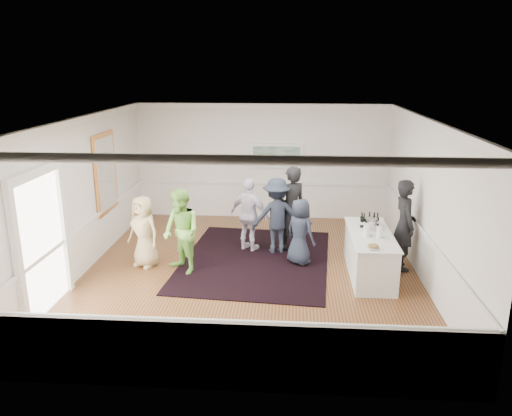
# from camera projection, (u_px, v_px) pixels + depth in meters

# --- Properties ---
(floor) EXTENTS (8.00, 8.00, 0.00)m
(floor) POSITION_uv_depth(u_px,v_px,m) (251.00, 272.00, 10.51)
(floor) COLOR brown
(floor) RESTS_ON ground
(ceiling) EXTENTS (7.00, 8.00, 0.02)m
(ceiling) POSITION_uv_depth(u_px,v_px,m) (250.00, 119.00, 9.62)
(ceiling) COLOR white
(ceiling) RESTS_ON wall_back
(wall_left) EXTENTS (0.02, 8.00, 3.20)m
(wall_left) POSITION_uv_depth(u_px,v_px,m) (82.00, 195.00, 10.30)
(wall_left) COLOR white
(wall_left) RESTS_ON floor
(wall_right) EXTENTS (0.02, 8.00, 3.20)m
(wall_right) POSITION_uv_depth(u_px,v_px,m) (427.00, 202.00, 9.83)
(wall_right) COLOR white
(wall_right) RESTS_ON floor
(wall_back) EXTENTS (7.00, 0.02, 3.20)m
(wall_back) POSITION_uv_depth(u_px,v_px,m) (262.00, 162.00, 13.90)
(wall_back) COLOR white
(wall_back) RESTS_ON floor
(wall_front) EXTENTS (7.00, 0.02, 3.20)m
(wall_front) POSITION_uv_depth(u_px,v_px,m) (224.00, 281.00, 6.23)
(wall_front) COLOR white
(wall_front) RESTS_ON floor
(wainscoting) EXTENTS (7.00, 8.00, 1.00)m
(wainscoting) POSITION_uv_depth(u_px,v_px,m) (251.00, 250.00, 10.37)
(wainscoting) COLOR white
(wainscoting) RESTS_ON floor
(mirror) EXTENTS (0.05, 1.25, 1.85)m
(mirror) POSITION_uv_depth(u_px,v_px,m) (106.00, 173.00, 11.49)
(mirror) COLOR #F59D48
(mirror) RESTS_ON wall_left
(doorway) EXTENTS (0.10, 1.78, 2.56)m
(doorway) POSITION_uv_depth(u_px,v_px,m) (41.00, 234.00, 8.53)
(doorway) COLOR white
(doorway) RESTS_ON wall_left
(landscape_painting) EXTENTS (1.44, 0.06, 0.66)m
(landscape_painting) POSITION_uv_depth(u_px,v_px,m) (276.00, 156.00, 13.77)
(landscape_painting) COLOR white
(landscape_painting) RESTS_ON wall_back
(area_rug) EXTENTS (3.50, 4.41, 0.02)m
(area_rug) POSITION_uv_depth(u_px,v_px,m) (256.00, 259.00, 11.15)
(area_rug) COLOR black
(area_rug) RESTS_ON floor
(serving_table) EXTENTS (0.86, 2.25, 0.91)m
(serving_table) POSITION_uv_depth(u_px,v_px,m) (369.00, 254.00, 10.24)
(serving_table) COLOR silver
(serving_table) RESTS_ON floor
(bartender) EXTENTS (0.55, 0.76, 1.94)m
(bartender) POSITION_uv_depth(u_px,v_px,m) (404.00, 225.00, 10.44)
(bartender) COLOR black
(bartender) RESTS_ON floor
(guest_tan) EXTENTS (0.90, 0.78, 1.56)m
(guest_tan) POSITION_uv_depth(u_px,v_px,m) (144.00, 232.00, 10.62)
(guest_tan) COLOR tan
(guest_tan) RESTS_ON floor
(guest_green) EXTENTS (1.09, 1.09, 1.78)m
(guest_green) POSITION_uv_depth(u_px,v_px,m) (181.00, 232.00, 10.28)
(guest_green) COLOR #83CF52
(guest_green) RESTS_ON floor
(guest_lilac) EXTENTS (1.08, 0.84, 1.72)m
(guest_lilac) POSITION_uv_depth(u_px,v_px,m) (249.00, 215.00, 11.52)
(guest_lilac) COLOR silver
(guest_lilac) RESTS_ON floor
(guest_dark_a) EXTENTS (1.26, 0.90, 1.76)m
(guest_dark_a) POSITION_uv_depth(u_px,v_px,m) (277.00, 216.00, 11.39)
(guest_dark_a) COLOR #212838
(guest_dark_a) RESTS_ON floor
(guest_dark_b) EXTENTS (0.87, 0.80, 2.00)m
(guest_dark_b) POSITION_uv_depth(u_px,v_px,m) (291.00, 209.00, 11.50)
(guest_dark_b) COLOR black
(guest_dark_b) RESTS_ON floor
(guest_navy) EXTENTS (0.84, 0.82, 1.46)m
(guest_navy) POSITION_uv_depth(u_px,v_px,m) (300.00, 232.00, 10.77)
(guest_navy) COLOR #212838
(guest_navy) RESTS_ON floor
(wine_bottles) EXTENTS (0.41, 0.25, 0.31)m
(wine_bottles) POSITION_uv_depth(u_px,v_px,m) (369.00, 219.00, 10.52)
(wine_bottles) COLOR black
(wine_bottles) RESTS_ON serving_table
(juice_pitchers) EXTENTS (0.35, 0.30, 0.24)m
(juice_pitchers) POSITION_uv_depth(u_px,v_px,m) (371.00, 231.00, 9.90)
(juice_pitchers) COLOR #6FBA42
(juice_pitchers) RESTS_ON serving_table
(ice_bucket) EXTENTS (0.26, 0.26, 0.25)m
(ice_bucket) POSITION_uv_depth(u_px,v_px,m) (371.00, 224.00, 10.31)
(ice_bucket) COLOR silver
(ice_bucket) RESTS_ON serving_table
(nut_bowl) EXTENTS (0.24, 0.24, 0.08)m
(nut_bowl) POSITION_uv_depth(u_px,v_px,m) (373.00, 247.00, 9.24)
(nut_bowl) COLOR white
(nut_bowl) RESTS_ON serving_table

